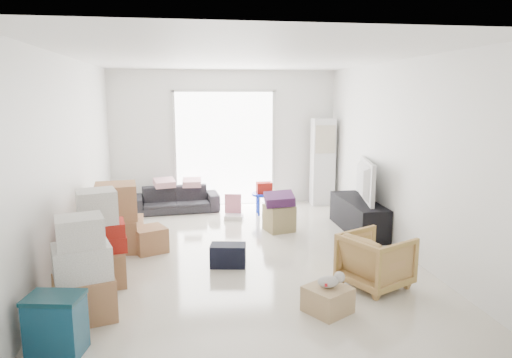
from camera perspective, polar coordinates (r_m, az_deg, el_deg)
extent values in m
cube|color=beige|center=(6.63, -1.62, -10.12)|extent=(4.50, 6.00, 0.24)
cube|color=white|center=(6.24, -1.77, 16.07)|extent=(4.50, 6.00, 0.24)
cube|color=white|center=(9.35, -4.00, 5.16)|extent=(4.50, 0.24, 2.70)
cube|color=white|center=(3.25, 4.97, -4.94)|extent=(4.50, 0.24, 2.70)
cube|color=white|center=(6.43, -23.17, 1.93)|extent=(0.24, 6.00, 2.70)
cube|color=white|center=(6.96, 18.10, 2.84)|extent=(0.24, 6.00, 2.70)
cube|color=white|center=(9.23, -3.92, 3.84)|extent=(2.00, 0.01, 2.30)
cube|color=silver|center=(9.20, -10.15, 3.68)|extent=(0.06, 0.04, 2.30)
cube|color=silver|center=(9.36, 2.22, 3.95)|extent=(0.06, 0.04, 2.30)
cube|color=silver|center=(9.16, -4.00, 11.00)|extent=(2.10, 0.04, 0.06)
cube|color=silver|center=(9.31, 8.33, 2.10)|extent=(0.45, 0.30, 1.75)
cube|color=black|center=(7.70, 12.65, -4.48)|extent=(0.47, 1.56, 0.52)
imported|color=black|center=(7.62, 12.75, -2.05)|extent=(0.90, 1.27, 0.15)
imported|color=#2B2A30|center=(8.87, -10.02, -2.02)|extent=(1.66, 0.62, 0.64)
cube|color=#D99EA8|center=(8.83, -11.41, 0.34)|extent=(0.41, 0.36, 0.11)
cube|color=#D99EA8|center=(8.79, -8.02, 0.41)|extent=(0.34, 0.28, 0.11)
imported|color=#B07E4E|center=(5.55, 14.75, -9.48)|extent=(0.87, 0.89, 0.70)
cube|color=navy|center=(4.51, -23.57, -18.00)|extent=(0.50, 0.39, 0.25)
cube|color=navy|center=(4.40, -23.81, -15.14)|extent=(0.50, 0.39, 0.25)
cube|color=#0C333D|center=(4.34, -23.96, -13.41)|extent=(0.52, 0.41, 0.04)
cube|color=#905E41|center=(5.00, -20.63, -13.76)|extent=(0.69, 0.62, 0.43)
cube|color=white|center=(4.86, -20.93, -9.62)|extent=(0.64, 0.58, 0.34)
cube|color=white|center=(4.76, -21.17, -6.08)|extent=(0.52, 0.49, 0.29)
cube|color=#905E41|center=(5.79, -18.85, -10.39)|extent=(0.65, 0.65, 0.41)
cube|color=#B11B15|center=(5.70, -19.02, -7.63)|extent=(0.68, 0.52, 0.18)
cube|color=#B11B15|center=(5.65, -19.12, -5.96)|extent=(0.65, 0.49, 0.16)
cube|color=white|center=(5.58, -19.29, -3.27)|extent=(0.52, 0.51, 0.39)
cube|color=#905E41|center=(6.91, -16.87, -6.62)|extent=(0.69, 0.59, 0.47)
cube|color=#905E41|center=(6.79, -17.09, -2.68)|extent=(0.63, 0.63, 0.50)
cube|color=#905E41|center=(6.74, -13.15, -7.36)|extent=(0.56, 0.56, 0.36)
cube|color=black|center=(6.05, -3.52, -9.49)|extent=(0.50, 0.35, 0.29)
cube|color=#9F8A5D|center=(7.55, 2.90, -4.88)|extent=(0.52, 0.52, 0.43)
cube|color=#3F1D49|center=(7.48, 2.92, -2.79)|extent=(0.51, 0.51, 0.14)
cylinder|color=#0A25CA|center=(8.52, 1.02, -1.89)|extent=(0.47, 0.47, 0.04)
cylinder|color=#0A25CA|center=(8.70, 1.66, -3.01)|extent=(0.04, 0.04, 0.37)
cylinder|color=#0A25CA|center=(8.67, 0.11, -3.06)|extent=(0.04, 0.04, 0.37)
cylinder|color=#0A25CA|center=(8.44, 0.36, -3.43)|extent=(0.04, 0.04, 0.37)
cylinder|color=#0A25CA|center=(8.48, 1.94, -3.37)|extent=(0.04, 0.04, 0.37)
cube|color=#B11B15|center=(8.50, 1.03, -1.10)|extent=(0.28, 0.22, 0.20)
cube|color=silver|center=(8.28, -2.79, -4.73)|extent=(0.38, 0.35, 0.08)
cube|color=#D2728F|center=(8.35, -2.89, -3.07)|extent=(0.31, 0.11, 0.35)
cube|color=tan|center=(4.92, 8.94, -14.65)|extent=(0.55, 0.55, 0.27)
ellipsoid|color=#B2ADA8|center=(4.84, 9.01, -12.56)|extent=(0.22, 0.15, 0.12)
cube|color=red|center=(4.84, 9.01, -12.52)|extent=(0.18, 0.16, 0.03)
sphere|color=#B2ADA8|center=(4.89, 10.38, -11.96)|extent=(0.12, 0.12, 0.12)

